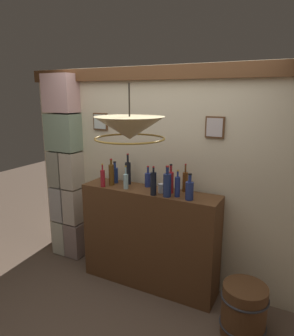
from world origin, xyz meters
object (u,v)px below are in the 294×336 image
at_px(liquor_bottle_mezcal, 148,179).
at_px(liquor_bottle_port, 126,181).
at_px(wooden_barrel, 244,311).
at_px(glass_tumbler_rocks, 161,188).
at_px(liquor_bottle_amaro, 128,173).
at_px(liquor_bottle_sherry, 153,183).
at_px(liquor_bottle_gin, 167,185).
at_px(liquor_bottle_tequila, 190,190).
at_px(pendant_lamp, 130,129).
at_px(liquor_bottle_rye, 111,174).
at_px(liquor_bottle_brandy, 177,186).
at_px(liquor_bottle_whiskey, 115,175).
at_px(liquor_bottle_bourbon, 103,178).
at_px(liquor_bottle_vermouth, 171,182).
at_px(liquor_bottle_scotch, 185,181).

bearing_deg(liquor_bottle_mezcal, liquor_bottle_port, -134.43).
bearing_deg(wooden_barrel, liquor_bottle_mezcal, 160.88).
distance_m(liquor_bottle_mezcal, glass_tumbler_rocks, 0.26).
xyz_separation_m(liquor_bottle_amaro, liquor_bottle_sherry, (0.43, -0.22, -0.01)).
bearing_deg(liquor_bottle_gin, liquor_bottle_tequila, 3.64).
bearing_deg(pendant_lamp, liquor_bottle_amaro, 122.40).
distance_m(liquor_bottle_rye, liquor_bottle_brandy, 0.80).
distance_m(liquor_bottle_whiskey, liquor_bottle_sherry, 0.62).
height_order(liquor_bottle_whiskey, liquor_bottle_gin, liquor_bottle_gin).
relative_size(liquor_bottle_rye, liquor_bottle_port, 1.19).
xyz_separation_m(liquor_bottle_whiskey, liquor_bottle_bourbon, (-0.03, -0.19, 0.00)).
distance_m(glass_tumbler_rocks, wooden_barrel, 1.35).
relative_size(liquor_bottle_port, wooden_barrel, 0.52).
bearing_deg(liquor_bottle_amaro, liquor_bottle_rye, -138.31).
bearing_deg(liquor_bottle_rye, liquor_bottle_brandy, -2.11).
relative_size(liquor_bottle_mezcal, glass_tumbler_rocks, 2.46).
bearing_deg(liquor_bottle_vermouth, liquor_bottle_port, -169.72).
height_order(liquor_bottle_mezcal, liquor_bottle_brandy, liquor_bottle_brandy).
bearing_deg(liquor_bottle_mezcal, liquor_bottle_scotch, 2.65).
xyz_separation_m(liquor_bottle_scotch, glass_tumbler_rocks, (-0.21, -0.15, -0.06)).
bearing_deg(liquor_bottle_scotch, liquor_bottle_sherry, -133.69).
height_order(liquor_bottle_bourbon, liquor_bottle_sherry, liquor_bottle_sherry).
xyz_separation_m(liquor_bottle_bourbon, liquor_bottle_sherry, (0.62, -0.00, 0.02)).
relative_size(liquor_bottle_whiskey, liquor_bottle_rye, 0.83).
height_order(liquor_bottle_port, wooden_barrel, liquor_bottle_port).
bearing_deg(liquor_bottle_vermouth, liquor_bottle_rye, -175.97).
bearing_deg(liquor_bottle_gin, liquor_bottle_whiskey, 166.60).
height_order(liquor_bottle_tequila, liquor_bottle_amaro, liquor_bottle_amaro).
distance_m(liquor_bottle_mezcal, liquor_bottle_brandy, 0.45).
relative_size(liquor_bottle_tequila, liquor_bottle_bourbon, 1.01).
xyz_separation_m(liquor_bottle_rye, liquor_bottle_amaro, (0.14, 0.12, 0.01)).
xyz_separation_m(liquor_bottle_amaro, liquor_bottle_brandy, (0.66, -0.15, -0.03)).
bearing_deg(liquor_bottle_whiskey, liquor_bottle_amaro, 9.01).
bearing_deg(liquor_bottle_bourbon, glass_tumbler_rocks, 8.91).
height_order(liquor_bottle_sherry, liquor_bottle_brandy, liquor_bottle_sherry).
relative_size(liquor_bottle_brandy, pendant_lamp, 0.48).
height_order(liquor_bottle_bourbon, liquor_bottle_gin, liquor_bottle_gin).
distance_m(liquor_bottle_whiskey, liquor_bottle_rye, 0.10).
bearing_deg(liquor_bottle_rye, liquor_bottle_bourbon, -119.65).
xyz_separation_m(liquor_bottle_whiskey, liquor_bottle_tequila, (0.96, -0.16, 0.00)).
bearing_deg(liquor_bottle_whiskey, liquor_bottle_scotch, 4.13).
xyz_separation_m(liquor_bottle_mezcal, liquor_bottle_brandy, (0.41, -0.17, 0.03)).
xyz_separation_m(liquor_bottle_port, wooden_barrel, (1.34, -0.23, -0.96)).
relative_size(liquor_bottle_bourbon, liquor_bottle_port, 1.02).
relative_size(liquor_bottle_vermouth, wooden_barrel, 0.63).
height_order(liquor_bottle_rye, liquor_bottle_mezcal, liquor_bottle_rye).
height_order(liquor_bottle_gin, glass_tumbler_rocks, liquor_bottle_gin).
relative_size(liquor_bottle_brandy, wooden_barrel, 0.56).
xyz_separation_m(liquor_bottle_port, liquor_bottle_gin, (0.50, -0.04, 0.04)).
bearing_deg(liquor_bottle_gin, pendant_lamp, -99.41).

